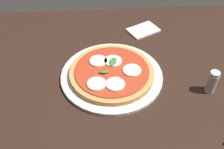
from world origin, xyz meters
name	(u,v)px	position (x,y,z in m)	size (l,w,h in m)	color
dining_table	(112,96)	(0.00, 0.00, 0.63)	(1.55, 1.02, 0.71)	black
serving_tray	(112,75)	(0.00, 0.02, 0.72)	(0.37, 0.37, 0.01)	silver
pizza	(111,72)	(0.00, 0.02, 0.73)	(0.30, 0.30, 0.03)	tan
napkin	(143,30)	(0.16, 0.31, 0.72)	(0.13, 0.09, 0.01)	white
pepper_shaker	(212,82)	(0.33, -0.07, 0.75)	(0.03, 0.03, 0.09)	#B2B7AD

